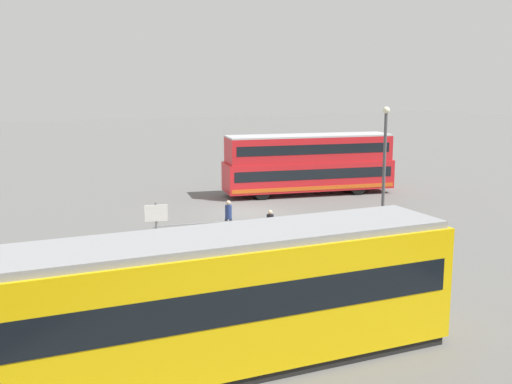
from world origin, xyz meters
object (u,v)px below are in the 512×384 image
at_px(info_sign, 156,221).
at_px(double_decker_bus, 309,164).
at_px(street_lamp, 385,155).
at_px(pedestrian_near_railing, 228,216).
at_px(tram_yellow, 171,307).
at_px(pedestrian_crossing, 270,225).

bearing_deg(info_sign, double_decker_bus, -140.61).
bearing_deg(street_lamp, info_sign, 7.47).
relative_size(pedestrian_near_railing, info_sign, 0.72).
bearing_deg(tram_yellow, street_lamp, -140.60).
xyz_separation_m(double_decker_bus, pedestrian_near_railing, (8.63, 8.09, -0.96)).
distance_m(tram_yellow, street_lamp, 19.09).
relative_size(tram_yellow, pedestrian_near_railing, 8.90).
xyz_separation_m(info_sign, street_lamp, (-12.34, -1.62, 1.93)).
bearing_deg(pedestrian_crossing, info_sign, 2.00).
xyz_separation_m(pedestrian_near_railing, info_sign, (4.11, 2.37, 0.64)).
relative_size(double_decker_bus, pedestrian_crossing, 6.94).
xyz_separation_m(pedestrian_crossing, info_sign, (5.28, 0.18, 0.72)).
height_order(tram_yellow, info_sign, tram_yellow).
relative_size(double_decker_bus, pedestrian_near_railing, 6.41).
distance_m(pedestrian_crossing, street_lamp, 7.68).
height_order(tram_yellow, pedestrian_near_railing, tram_yellow).
xyz_separation_m(pedestrian_near_railing, street_lamp, (-8.23, 0.75, 2.57)).
xyz_separation_m(pedestrian_crossing, street_lamp, (-7.06, -1.43, 2.65)).
distance_m(tram_yellow, pedestrian_crossing, 13.12).
bearing_deg(tram_yellow, pedestrian_crossing, -125.67).
bearing_deg(street_lamp, pedestrian_near_railing, -5.22).
bearing_deg(double_decker_bus, pedestrian_near_railing, 43.14).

